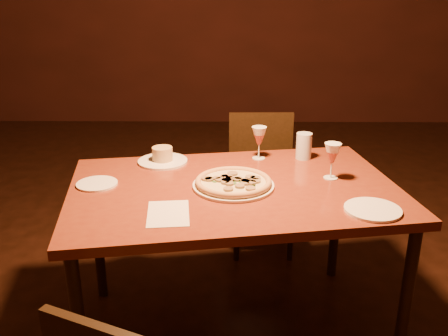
{
  "coord_description": "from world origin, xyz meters",
  "views": [
    {
      "loc": [
        -0.11,
        -2.2,
        1.56
      ],
      "look_at": [
        -0.14,
        -0.19,
        0.8
      ],
      "focal_mm": 40.0,
      "sensor_mm": 36.0,
      "label": 1
    }
  ],
  "objects": [
    {
      "name": "side_plate_near",
      "position": [
        0.43,
        -0.48,
        0.74
      ],
      "size": [
        0.21,
        0.21,
        0.01
      ],
      "primitive_type": "cylinder",
      "color": "white",
      "rests_on": "dining_table"
    },
    {
      "name": "menu_card",
      "position": [
        -0.34,
        -0.51,
        0.74
      ],
      "size": [
        0.18,
        0.24,
        0.0
      ],
      "primitive_type": "cube",
      "rotation": [
        0.0,
        0.0,
        0.1
      ],
      "color": "silver",
      "rests_on": "dining_table"
    },
    {
      "name": "wine_glass_far",
      "position": [
        0.03,
        0.11,
        0.82
      ],
      "size": [
        0.07,
        0.07,
        0.16
      ],
      "primitive_type": null,
      "color": "#BA574D",
      "rests_on": "dining_table"
    },
    {
      "name": "wine_glass_right",
      "position": [
        0.33,
        -0.15,
        0.82
      ],
      "size": [
        0.07,
        0.07,
        0.16
      ],
      "primitive_type": null,
      "color": "#BA574D",
      "rests_on": "dining_table"
    },
    {
      "name": "dining_table",
      "position": [
        -0.09,
        -0.24,
        0.67
      ],
      "size": [
        1.51,
        1.1,
        0.74
      ],
      "rotation": [
        0.0,
        0.0,
        0.17
      ],
      "color": "maroon",
      "rests_on": "floor"
    },
    {
      "name": "pizza_plate",
      "position": [
        -0.1,
        -0.25,
        0.76
      ],
      "size": [
        0.34,
        0.34,
        0.04
      ],
      "color": "white",
      "rests_on": "dining_table"
    },
    {
      "name": "water_tumbler",
      "position": [
        0.25,
        0.12,
        0.8
      ],
      "size": [
        0.08,
        0.08,
        0.13
      ],
      "primitive_type": "cylinder",
      "color": "silver",
      "rests_on": "dining_table"
    },
    {
      "name": "ramekin_saucer",
      "position": [
        -0.43,
        0.05,
        0.76
      ],
      "size": [
        0.24,
        0.24,
        0.08
      ],
      "color": "white",
      "rests_on": "dining_table"
    },
    {
      "name": "floor",
      "position": [
        0.0,
        0.0,
        0.0
      ],
      "size": [
        7.0,
        7.0,
        0.0
      ],
      "primitive_type": "plane",
      "color": "black",
      "rests_on": "ground"
    },
    {
      "name": "side_plate_left",
      "position": [
        -0.68,
        -0.23,
        0.74
      ],
      "size": [
        0.17,
        0.17,
        0.01
      ],
      "primitive_type": "cylinder",
      "color": "white",
      "rests_on": "dining_table"
    },
    {
      "name": "chair_far",
      "position": [
        0.08,
        0.61,
        0.46
      ],
      "size": [
        0.4,
        0.4,
        0.81
      ],
      "rotation": [
        0.0,
        0.0,
        0.03
      ],
      "color": "black",
      "rests_on": "floor"
    }
  ]
}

